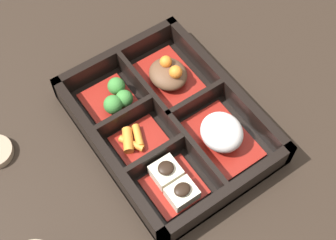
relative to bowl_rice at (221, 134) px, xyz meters
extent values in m
plane|color=black|center=(-0.07, -0.05, -0.03)|extent=(3.00, 3.00, 0.00)
cube|color=black|center=(-0.07, -0.05, -0.03)|extent=(0.31, 0.23, 0.01)
cube|color=black|center=(-0.07, -0.16, -0.01)|extent=(0.31, 0.01, 0.05)
cube|color=black|center=(-0.07, 0.06, -0.01)|extent=(0.31, 0.01, 0.05)
cube|color=black|center=(-0.22, -0.05, -0.01)|extent=(0.01, 0.23, 0.05)
cube|color=black|center=(0.08, -0.05, -0.01)|extent=(0.01, 0.23, 0.05)
cube|color=black|center=(-0.07, -0.05, -0.01)|extent=(0.28, 0.01, 0.05)
cube|color=black|center=(-0.11, -0.10, -0.01)|extent=(0.01, 0.10, 0.05)
cube|color=black|center=(-0.03, -0.10, -0.01)|extent=(0.01, 0.10, 0.05)
cube|color=black|center=(-0.07, 0.00, -0.01)|extent=(0.01, 0.11, 0.05)
cube|color=maroon|center=(-0.14, 0.00, -0.02)|extent=(0.12, 0.09, 0.01)
ellipsoid|color=brown|center=(-0.14, 0.00, 0.00)|extent=(0.07, 0.06, 0.03)
sphere|color=orange|center=(-0.15, 0.00, 0.01)|extent=(0.02, 0.02, 0.02)
sphere|color=orange|center=(-0.12, 0.00, 0.01)|extent=(0.02, 0.02, 0.02)
cube|color=maroon|center=(0.00, 0.00, -0.02)|extent=(0.12, 0.09, 0.01)
ellipsoid|color=silver|center=(0.00, 0.00, 0.01)|extent=(0.07, 0.06, 0.05)
cube|color=maroon|center=(-0.16, -0.10, -0.02)|extent=(0.08, 0.08, 0.01)
sphere|color=#387A33|center=(-0.17, -0.08, 0.00)|extent=(0.03, 0.03, 0.03)
sphere|color=#387A33|center=(-0.14, -0.08, 0.00)|extent=(0.03, 0.03, 0.03)
sphere|color=#387A33|center=(-0.14, -0.10, 0.00)|extent=(0.03, 0.03, 0.03)
cube|color=maroon|center=(-0.07, -0.10, -0.02)|extent=(0.06, 0.08, 0.01)
cylinder|color=orange|center=(-0.07, -0.11, -0.01)|extent=(0.04, 0.03, 0.01)
cylinder|color=orange|center=(-0.07, -0.10, -0.01)|extent=(0.04, 0.02, 0.01)
cylinder|color=orange|center=(-0.08, -0.12, -0.01)|extent=(0.04, 0.03, 0.02)
cube|color=maroon|center=(0.02, -0.10, -0.02)|extent=(0.07, 0.08, 0.01)
cube|color=beige|center=(0.00, -0.10, -0.01)|extent=(0.04, 0.04, 0.02)
ellipsoid|color=black|center=(0.00, -0.10, 0.01)|extent=(0.02, 0.02, 0.01)
cube|color=beige|center=(0.04, -0.10, -0.01)|extent=(0.03, 0.04, 0.02)
ellipsoid|color=black|center=(0.04, -0.10, 0.01)|extent=(0.02, 0.02, 0.01)
camera|label=1|loc=(0.23, -0.26, 0.60)|focal=50.00mm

